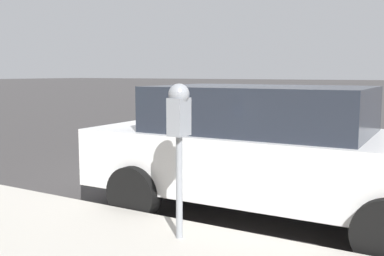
% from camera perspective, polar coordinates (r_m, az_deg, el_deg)
% --- Properties ---
extents(ground_plane, '(220.00, 220.00, 0.00)m').
position_cam_1_polar(ground_plane, '(6.91, 4.77, -7.15)').
color(ground_plane, '#3D3A3A').
extents(parking_meter, '(0.21, 0.19, 1.42)m').
position_cam_1_polar(parking_meter, '(4.02, -1.65, 0.83)').
color(parking_meter, gray).
rests_on(parking_meter, sidewalk).
extents(car_white, '(2.10, 4.37, 1.53)m').
position_cam_1_polar(car_white, '(5.31, 9.96, -2.63)').
color(car_white, silver).
rests_on(car_white, ground_plane).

